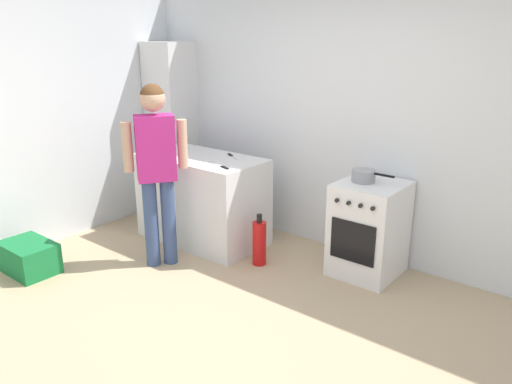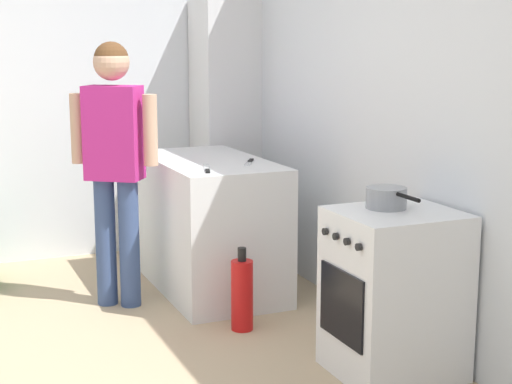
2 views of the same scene
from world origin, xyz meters
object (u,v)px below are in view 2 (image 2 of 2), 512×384
object	(u,v)px
pot	(387,198)
larder_cabinet	(225,127)
knife_utility	(249,162)
fire_extinguisher	(242,294)
knife_bread	(207,169)
oven_left	(394,293)
person	(114,150)

from	to	relation	value
pot	larder_cabinet	world-z (taller)	larder_cabinet
knife_utility	fire_extinguisher	xyz separation A→B (m)	(0.58, -0.29, -0.69)
pot	fire_extinguisher	distance (m)	1.15
knife_bread	larder_cabinet	world-z (taller)	larder_cabinet
oven_left	larder_cabinet	bearing A→B (deg)	177.79
knife_utility	larder_cabinet	distance (m)	1.24
oven_left	pot	xyz separation A→B (m)	(-0.08, -0.01, 0.48)
fire_extinguisher	oven_left	bearing A→B (deg)	28.78
knife_bread	larder_cabinet	distance (m)	1.48
pot	oven_left	bearing A→B (deg)	6.96
knife_bread	fire_extinguisher	distance (m)	0.82
pot	knife_bread	world-z (taller)	pot
oven_left	knife_bread	world-z (taller)	knife_bread
pot	knife_bread	distance (m)	1.34
oven_left	larder_cabinet	size ratio (longest dim) A/B	0.42
pot	fire_extinguisher	size ratio (longest dim) A/B	0.77
larder_cabinet	person	bearing A→B (deg)	-47.43
knife_bread	fire_extinguisher	bearing A→B (deg)	6.91
oven_left	knife_utility	xyz separation A→B (m)	(-1.45, -0.19, 0.48)
knife_utility	larder_cabinet	world-z (taller)	larder_cabinet
oven_left	knife_utility	distance (m)	1.54
knife_utility	pot	bearing A→B (deg)	7.31
pot	person	bearing A→B (deg)	-145.81
oven_left	person	xyz separation A→B (m)	(-1.60, -1.04, 0.59)
fire_extinguisher	larder_cabinet	bearing A→B (deg)	161.95
pot	knife_utility	xyz separation A→B (m)	(-1.37, -0.18, 0.00)
person	knife_utility	bearing A→B (deg)	80.24
pot	knife_utility	bearing A→B (deg)	-172.69
knife_bread	knife_utility	size ratio (longest dim) A/B	1.49
person	larder_cabinet	world-z (taller)	larder_cabinet
oven_left	person	size ratio (longest dim) A/B	0.51
larder_cabinet	pot	bearing A→B (deg)	-2.50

